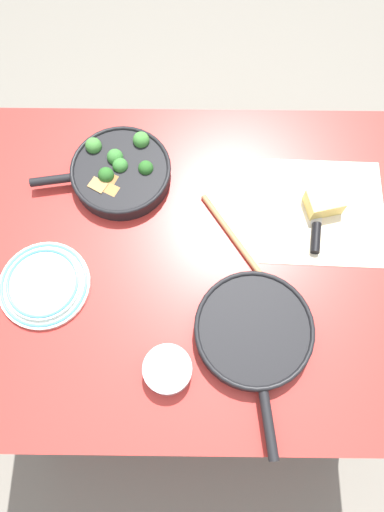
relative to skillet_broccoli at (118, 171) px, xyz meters
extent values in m
plane|color=slate|center=(-0.21, 0.24, -0.77)|extent=(14.00, 14.00, 0.00)
cube|color=#B72D28|center=(-0.21, 0.24, -0.04)|extent=(1.21, 0.96, 0.03)
cylinder|color=#BCBCC1|center=(-0.75, -0.17, -0.41)|extent=(0.05, 0.05, 0.71)
cylinder|color=#BCBCC1|center=(0.34, -0.17, -0.41)|extent=(0.05, 0.05, 0.71)
cylinder|color=#BCBCC1|center=(-0.75, 0.66, -0.41)|extent=(0.05, 0.05, 0.71)
cylinder|color=#BCBCC1|center=(0.34, 0.66, -0.41)|extent=(0.05, 0.05, 0.71)
cylinder|color=black|center=(0.00, 0.00, -0.01)|extent=(0.27, 0.27, 0.05)
torus|color=black|center=(0.00, 0.00, 0.02)|extent=(0.28, 0.28, 0.01)
cylinder|color=black|center=(0.19, 0.03, 0.00)|extent=(0.11, 0.04, 0.02)
cylinder|color=#2C6823|center=(0.00, -0.01, -0.01)|extent=(0.01, 0.01, 0.02)
sphere|color=#387A33|center=(0.00, -0.01, 0.02)|extent=(0.04, 0.04, 0.04)
cylinder|color=#357027|center=(-0.06, -0.09, -0.01)|extent=(0.02, 0.02, 0.03)
sphere|color=#428438|center=(-0.06, -0.09, 0.02)|extent=(0.05, 0.05, 0.05)
cylinder|color=#357027|center=(0.07, -0.07, -0.01)|extent=(0.02, 0.02, 0.03)
sphere|color=#428438|center=(0.07, -0.07, 0.02)|extent=(0.05, 0.05, 0.05)
cylinder|color=#2C6823|center=(0.01, -0.03, -0.01)|extent=(0.02, 0.02, 0.02)
sphere|color=#387A33|center=(0.01, -0.03, 0.02)|extent=(0.04, 0.04, 0.04)
cylinder|color=#205218|center=(-0.07, 0.00, -0.01)|extent=(0.01, 0.01, 0.02)
sphere|color=#286023|center=(-0.07, 0.00, 0.02)|extent=(0.04, 0.04, 0.04)
cylinder|color=#205218|center=(0.03, 0.02, -0.01)|extent=(0.02, 0.02, 0.02)
sphere|color=#286023|center=(0.03, 0.02, 0.02)|extent=(0.04, 0.04, 0.04)
cube|color=olive|center=(-0.01, 0.01, 0.00)|extent=(0.04, 0.05, 0.03)
cube|color=#AD7F4C|center=(0.05, 0.05, 0.00)|extent=(0.06, 0.05, 0.04)
cube|color=olive|center=(0.02, 0.04, 0.00)|extent=(0.05, 0.05, 0.04)
cube|color=#9E703D|center=(0.02, 0.07, 0.00)|extent=(0.05, 0.05, 0.04)
cube|color=olive|center=(-0.02, -0.08, 0.00)|extent=(0.04, 0.03, 0.03)
cube|color=#AD7F4C|center=(-0.02, 0.02, 0.00)|extent=(0.05, 0.05, 0.03)
cylinder|color=black|center=(-0.35, 0.44, -0.01)|extent=(0.29, 0.29, 0.05)
torus|color=black|center=(-0.35, 0.44, 0.02)|extent=(0.29, 0.29, 0.01)
cylinder|color=black|center=(-0.38, 0.65, 0.00)|extent=(0.04, 0.15, 0.02)
cylinder|color=#DBC156|center=(-0.35, 0.44, -0.01)|extent=(0.24, 0.24, 0.02)
cylinder|color=#A87A4C|center=(-0.33, 0.21, -0.02)|extent=(0.20, 0.30, 0.02)
ellipsoid|color=#A87A4C|center=(-0.43, 0.37, -0.02)|extent=(0.07, 0.08, 0.02)
cube|color=beige|center=(-0.55, 0.10, -0.03)|extent=(0.35, 0.33, 0.00)
cube|color=silver|center=(-0.55, 0.07, -0.03)|extent=(0.05, 0.15, 0.01)
cylinder|color=black|center=(-0.53, 0.19, -0.02)|extent=(0.04, 0.09, 0.02)
cube|color=#EACC66|center=(-0.56, 0.09, 0.00)|extent=(0.11, 0.09, 0.05)
cylinder|color=silver|center=(0.18, 0.32, -0.02)|extent=(0.23, 0.23, 0.01)
torus|color=#4C9EB7|center=(0.18, 0.32, -0.02)|extent=(0.22, 0.22, 0.01)
cylinder|color=silver|center=(0.18, 0.32, -0.01)|extent=(0.19, 0.19, 0.01)
torus|color=#4C9EB7|center=(0.18, 0.32, -0.01)|extent=(0.18, 0.18, 0.01)
cylinder|color=#B7B7BC|center=(-0.15, 0.53, 0.00)|extent=(0.12, 0.12, 0.05)
camera|label=1|loc=(-0.21, 0.66, 1.10)|focal=32.00mm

